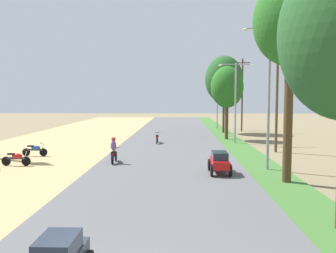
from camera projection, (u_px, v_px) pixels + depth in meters
name	position (u px, v px, depth m)	size (l,w,h in m)	color
parked_motorbike_second	(16.00, 158.00, 22.17)	(1.80, 0.54, 0.94)	black
parked_motorbike_third	(35.00, 149.00, 25.80)	(1.80, 0.54, 0.94)	black
median_tree_second	(291.00, 23.00, 17.36)	(3.58, 3.58, 9.96)	#4C351E
median_tree_third	(227.00, 87.00, 36.06)	(3.24, 3.24, 7.26)	#4C351E
median_tree_fourth	(224.00, 79.00, 42.74)	(4.44, 4.44, 9.06)	#4C351E
streetlamp_near	(269.00, 88.00, 20.73)	(3.16, 0.20, 8.21)	gray
streetlamp_mid	(235.00, 97.00, 33.08)	(3.16, 0.20, 7.30)	gray
streetlamp_far	(217.00, 93.00, 48.75)	(3.16, 0.20, 8.41)	gray
utility_pole_near	(242.00, 94.00, 44.78)	(1.80, 0.20, 8.95)	brown
utility_pole_far	(277.00, 94.00, 27.77)	(1.80, 0.20, 8.55)	brown
car_sedan_red	(219.00, 161.00, 19.86)	(1.10, 2.26, 1.19)	red
motorbike_foreground_rider	(114.00, 151.00, 23.00)	(0.54, 1.80, 1.66)	black
motorbike_ahead_second	(157.00, 138.00, 33.04)	(0.54, 1.80, 0.94)	black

